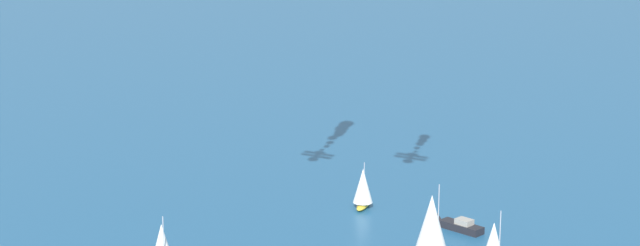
% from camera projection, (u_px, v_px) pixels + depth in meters
% --- Properties ---
extents(sailboat_inshore, '(7.10, 10.84, 13.46)m').
position_uv_depth(sailboat_inshore, '(432.00, 231.00, 162.06)').
color(sailboat_inshore, '#B21E1E').
rests_on(sailboat_inshore, ground_plane).
extents(sailboat_offshore, '(4.87, 6.74, 8.52)m').
position_uv_depth(sailboat_offshore, '(363.00, 188.00, 191.85)').
color(sailboat_offshore, gold).
rests_on(sailboat_offshore, ground_plane).
extents(motorboat_ahead, '(10.02, 2.77, 2.89)m').
position_uv_depth(motorboat_ahead, '(455.00, 224.00, 181.33)').
color(motorboat_ahead, black).
rests_on(motorboat_ahead, ground_plane).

